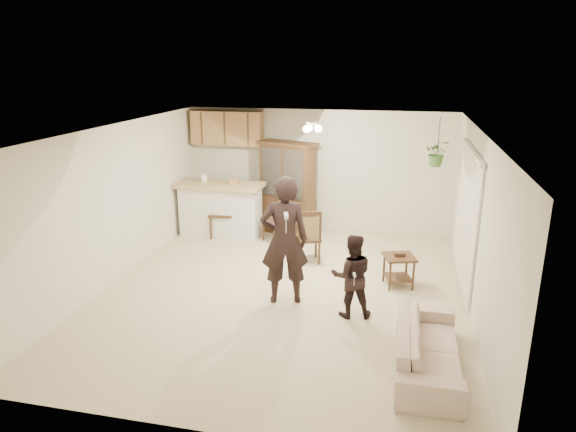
% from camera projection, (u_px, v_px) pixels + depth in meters
% --- Properties ---
extents(floor, '(6.50, 6.50, 0.00)m').
position_uv_depth(floor, '(283.00, 291.00, 8.00)').
color(floor, '#C3B193').
rests_on(floor, ground).
extents(ceiling, '(5.50, 6.50, 0.02)m').
position_uv_depth(ceiling, '(283.00, 130.00, 7.27)').
color(ceiling, silver).
rests_on(ceiling, wall_back).
extents(wall_back, '(5.50, 0.02, 2.50)m').
position_uv_depth(wall_back, '(318.00, 170.00, 10.67)').
color(wall_back, beige).
rests_on(wall_back, ground).
extents(wall_front, '(5.50, 0.02, 2.50)m').
position_uv_depth(wall_front, '(201.00, 316.00, 4.60)').
color(wall_front, beige).
rests_on(wall_front, ground).
extents(wall_left, '(0.02, 6.50, 2.50)m').
position_uv_depth(wall_left, '(116.00, 204.00, 8.21)').
color(wall_left, beige).
rests_on(wall_left, ground).
extents(wall_right, '(0.02, 6.50, 2.50)m').
position_uv_depth(wall_right, '(477.00, 227.00, 7.07)').
color(wall_right, beige).
rests_on(wall_right, ground).
extents(breakfast_bar, '(1.60, 0.55, 1.00)m').
position_uv_depth(breakfast_bar, '(221.00, 211.00, 10.44)').
color(breakfast_bar, silver).
rests_on(breakfast_bar, floor).
extents(bar_top, '(1.75, 0.70, 0.08)m').
position_uv_depth(bar_top, '(220.00, 185.00, 10.28)').
color(bar_top, tan).
rests_on(bar_top, breakfast_bar).
extents(upper_cabinets, '(1.50, 0.34, 0.70)m').
position_uv_depth(upper_cabinets, '(227.00, 128.00, 10.65)').
color(upper_cabinets, '#8B603C').
rests_on(upper_cabinets, wall_back).
extents(vertical_blinds, '(0.06, 2.30, 2.10)m').
position_uv_depth(vertical_blinds, '(466.00, 218.00, 7.96)').
color(vertical_blinds, silver).
rests_on(vertical_blinds, wall_right).
extents(ceiling_fixture, '(0.36, 0.36, 0.20)m').
position_uv_depth(ceiling_fixture, '(311.00, 127.00, 8.38)').
color(ceiling_fixture, '#FFECBF').
rests_on(ceiling_fixture, ceiling).
extents(hanging_plant, '(0.43, 0.37, 0.48)m').
position_uv_depth(hanging_plant, '(437.00, 153.00, 9.23)').
color(hanging_plant, '#255221').
rests_on(hanging_plant, ceiling).
extents(plant_cord, '(0.01, 0.01, 0.65)m').
position_uv_depth(plant_cord, '(439.00, 135.00, 9.13)').
color(plant_cord, black).
rests_on(plant_cord, ceiling).
extents(sofa, '(0.74, 1.88, 0.73)m').
position_uv_depth(sofa, '(429.00, 340.00, 5.90)').
color(sofa, beige).
rests_on(sofa, floor).
extents(adult, '(0.75, 0.60, 1.80)m').
position_uv_depth(adult, '(284.00, 244.00, 7.43)').
color(adult, black).
rests_on(adult, floor).
extents(child, '(0.75, 0.64, 1.35)m').
position_uv_depth(child, '(352.00, 271.00, 7.05)').
color(child, black).
rests_on(child, floor).
extents(china_hutch, '(1.29, 0.85, 1.90)m').
position_uv_depth(china_hutch, '(288.00, 189.00, 10.45)').
color(china_hutch, '#351D13').
rests_on(china_hutch, floor).
extents(side_table, '(0.58, 0.58, 0.56)m').
position_uv_depth(side_table, '(398.00, 270.00, 8.12)').
color(side_table, '#351D13').
rests_on(side_table, floor).
extents(chair_bar, '(0.55, 0.55, 1.08)m').
position_uv_depth(chair_bar, '(222.00, 222.00, 10.40)').
color(chair_bar, '#351D13').
rests_on(chair_bar, floor).
extents(chair_hutch_left, '(0.63, 0.63, 1.01)m').
position_uv_depth(chair_hutch_left, '(276.00, 227.00, 10.14)').
color(chair_hutch_left, '#351D13').
rests_on(chair_hutch_left, floor).
extents(chair_hutch_right, '(0.55, 0.55, 0.98)m').
position_uv_depth(chair_hutch_right, '(308.00, 247.00, 9.11)').
color(chair_hutch_right, '#351D13').
rests_on(chair_hutch_right, floor).
extents(controller_adult, '(0.09, 0.17, 0.05)m').
position_uv_depth(controller_adult, '(286.00, 216.00, 6.83)').
color(controller_adult, white).
rests_on(controller_adult, adult).
extents(controller_child, '(0.05, 0.11, 0.03)m').
position_uv_depth(controller_child, '(354.00, 275.00, 6.76)').
color(controller_child, white).
rests_on(controller_child, child).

